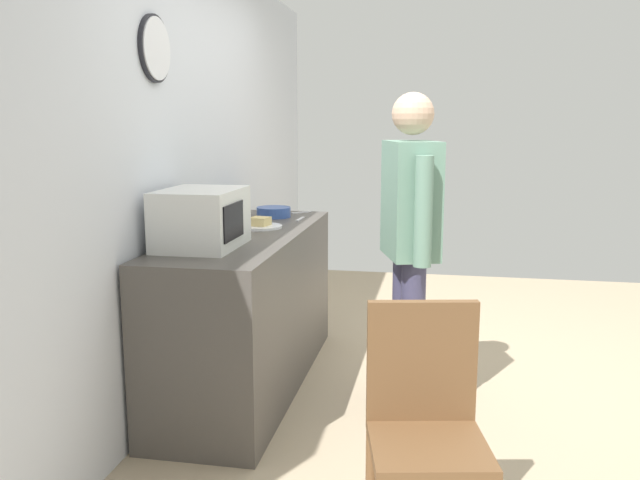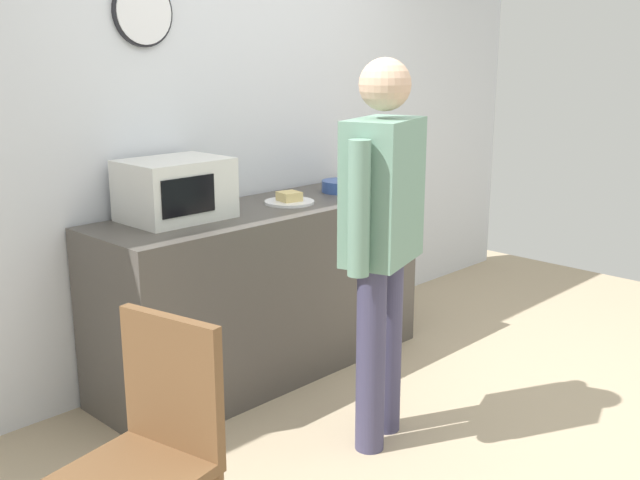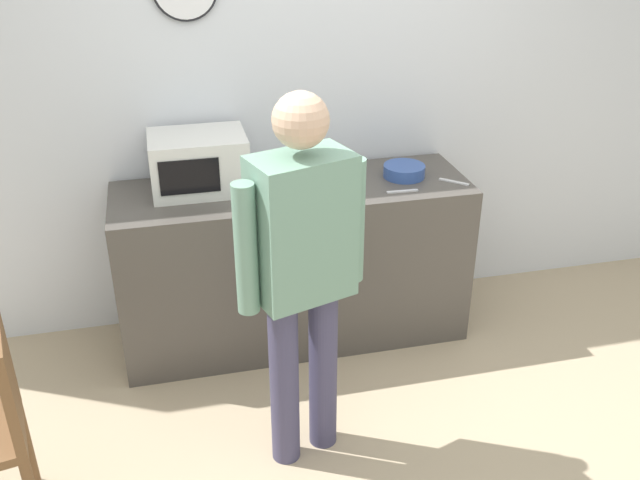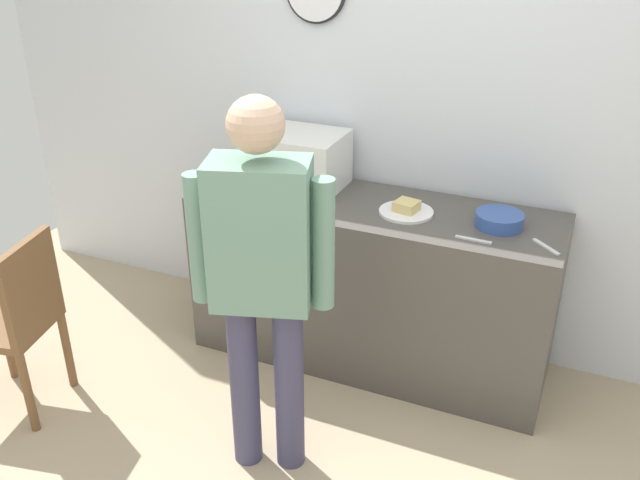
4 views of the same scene
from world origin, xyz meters
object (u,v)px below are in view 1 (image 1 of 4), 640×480
object	(u,v)px
fork_utensil	(300,219)
wooden_chair	(425,423)
person_standing	(410,229)
spoon_utensil	(302,212)
microwave	(201,218)
salad_bowl	(274,212)
sandwich_plate	(260,225)

from	to	relation	value
fork_utensil	wooden_chair	xyz separation A→B (m)	(-1.99, -0.89, -0.42)
person_standing	wooden_chair	bearing A→B (deg)	-174.20
fork_utensil	person_standing	world-z (taller)	person_standing
fork_utensil	spoon_utensil	size ratio (longest dim) A/B	1.00
microwave	salad_bowl	bearing A→B (deg)	-4.60
microwave	fork_utensil	bearing A→B (deg)	-15.71
microwave	sandwich_plate	world-z (taller)	microwave
sandwich_plate	person_standing	size ratio (longest dim) A/B	0.16
sandwich_plate	fork_utensil	distance (m)	0.41
microwave	wooden_chair	world-z (taller)	microwave
salad_bowl	microwave	bearing A→B (deg)	175.40
salad_bowl	sandwich_plate	bearing A→B (deg)	-176.04
sandwich_plate	wooden_chair	distance (m)	1.97
microwave	fork_utensil	size ratio (longest dim) A/B	2.94
salad_bowl	spoon_utensil	distance (m)	0.28
wooden_chair	microwave	bearing A→B (deg)	51.02
microwave	salad_bowl	size ratio (longest dim) A/B	2.17
salad_bowl	person_standing	size ratio (longest dim) A/B	0.13
spoon_utensil	fork_utensil	bearing A→B (deg)	-169.53
salad_bowl	wooden_chair	world-z (taller)	salad_bowl
person_standing	wooden_chair	size ratio (longest dim) A/B	1.83
wooden_chair	sandwich_plate	bearing A→B (deg)	33.21
sandwich_plate	person_standing	xyz separation A→B (m)	(-0.33, -0.92, 0.06)
wooden_chair	spoon_utensil	bearing A→B (deg)	22.27
fork_utensil	spoon_utensil	xyz separation A→B (m)	(0.32, 0.06, 0.00)
spoon_utensil	person_standing	distance (m)	1.31
microwave	fork_utensil	distance (m)	1.09
spoon_utensil	wooden_chair	xyz separation A→B (m)	(-2.31, -0.94, -0.42)
sandwich_plate	fork_utensil	xyz separation A→B (m)	(0.38, -0.17, -0.01)
spoon_utensil	person_standing	xyz separation A→B (m)	(-1.02, -0.81, 0.07)
microwave	person_standing	world-z (taller)	person_standing
sandwich_plate	salad_bowl	xyz separation A→B (m)	(0.45, 0.03, 0.02)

